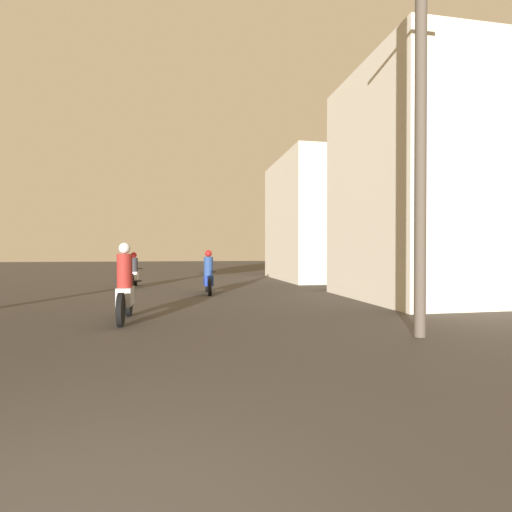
# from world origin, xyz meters

# --- Properties ---
(motorcycle_silver) EXTENTS (0.60, 2.01, 1.68)m
(motorcycle_silver) POSITION_xyz_m (-0.43, 7.14, 0.67)
(motorcycle_silver) COLOR black
(motorcycle_silver) RESTS_ON ground_plane
(motorcycle_blue) EXTENTS (0.60, 1.96, 1.54)m
(motorcycle_blue) POSITION_xyz_m (1.72, 12.41, 0.62)
(motorcycle_blue) COLOR black
(motorcycle_blue) RESTS_ON ground_plane
(motorcycle_white) EXTENTS (0.60, 2.05, 1.46)m
(motorcycle_white) POSITION_xyz_m (-1.15, 15.59, 0.59)
(motorcycle_white) COLOR black
(motorcycle_white) RESTS_ON ground_plane
(building_right_near) EXTENTS (4.71, 5.41, 7.10)m
(building_right_near) POSITION_xyz_m (8.42, 9.51, 3.55)
(building_right_near) COLOR beige
(building_right_near) RESTS_ON ground_plane
(building_right_far) EXTENTS (5.24, 6.95, 6.37)m
(building_right_far) POSITION_xyz_m (8.49, 18.63, 3.18)
(building_right_far) COLOR beige
(building_right_far) RESTS_ON ground_plane
(utility_pole_near) EXTENTS (1.60, 0.20, 7.51)m
(utility_pole_near) POSITION_xyz_m (4.84, 4.54, 3.92)
(utility_pole_near) COLOR #4C4238
(utility_pole_near) RESTS_ON ground_plane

